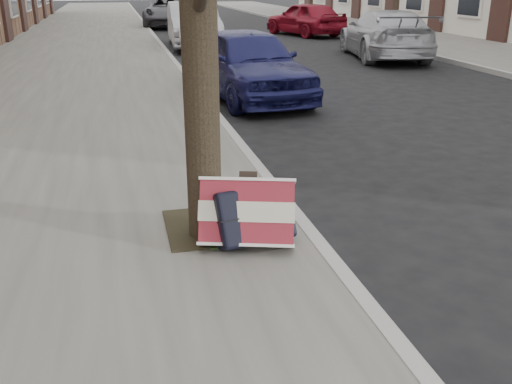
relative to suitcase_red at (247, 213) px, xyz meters
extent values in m
plane|color=black|center=(1.82, -0.78, -0.40)|extent=(120.00, 120.00, 0.00)
cube|color=slate|center=(-1.88, 14.22, -0.34)|extent=(5.00, 70.00, 0.12)
cube|color=slate|center=(9.62, 14.22, -0.34)|extent=(4.00, 70.00, 0.12)
cube|color=black|center=(-0.18, 0.42, -0.27)|extent=(0.85, 0.85, 0.02)
cube|color=maroon|center=(0.00, 0.00, 0.00)|extent=(0.81, 0.60, 0.56)
cube|color=black|center=(0.06, 0.03, -0.04)|extent=(0.69, 0.49, 0.49)
imported|color=#17184B|center=(1.45, 6.33, 0.25)|extent=(1.96, 3.95, 1.29)
imported|color=#B3B7BB|center=(1.61, 14.90, 0.30)|extent=(1.67, 4.30, 1.40)
imported|color=#3E3E43|center=(1.72, 23.40, 0.26)|extent=(2.95, 5.06, 1.32)
imported|color=#A0A2A7|center=(6.40, 10.97, 0.26)|extent=(2.65, 4.79, 1.31)
imported|color=maroon|center=(6.37, 17.91, 0.24)|extent=(2.58, 4.05, 1.28)
camera|label=1|loc=(-0.90, -3.99, 1.71)|focal=40.00mm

